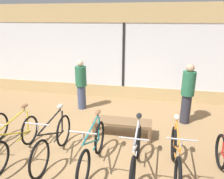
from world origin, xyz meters
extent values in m
plane|color=#99754C|center=(0.00, 0.00, 0.00)|extent=(24.00, 24.00, 0.00)
cube|color=tan|center=(0.00, 3.40, 0.23)|extent=(12.00, 0.08, 0.45)
cube|color=white|center=(0.00, 3.40, 1.52)|extent=(12.00, 0.04, 2.15)
cube|color=tan|center=(0.00, 3.40, 2.90)|extent=(12.00, 0.08, 0.60)
cube|color=black|center=(0.00, 3.37, 1.52)|extent=(0.08, 0.02, 2.15)
torus|color=black|center=(-1.61, 0.03, 0.33)|extent=(0.05, 0.66, 0.66)
cylinder|color=gold|center=(-1.61, -0.55, 0.57)|extent=(0.03, 1.01, 0.51)
cylinder|color=gold|center=(-1.61, -0.01, 0.57)|extent=(0.03, 0.11, 0.49)
cylinder|color=gold|center=(-1.61, -0.52, 0.85)|extent=(0.03, 0.94, 0.10)
cylinder|color=gold|center=(-1.61, -0.22, 0.33)|extent=(0.03, 0.49, 0.03)
cylinder|color=#B2B2B7|center=(-1.61, -0.05, 0.88)|extent=(0.02, 0.02, 0.14)
ellipsoid|color=brown|center=(-1.61, -0.05, 0.96)|extent=(0.11, 0.22, 0.06)
torus|color=black|center=(-0.84, 0.13, 0.35)|extent=(0.05, 0.71, 0.71)
torus|color=black|center=(-0.84, -0.92, 0.35)|extent=(0.05, 0.71, 0.71)
cylinder|color=black|center=(-0.84, -0.44, 0.59)|extent=(0.03, 0.99, 0.51)
cylinder|color=black|center=(-0.84, 0.09, 0.59)|extent=(0.03, 0.11, 0.49)
cylinder|color=black|center=(-0.84, -0.41, 0.87)|extent=(0.03, 0.92, 0.10)
cylinder|color=black|center=(-0.84, -0.11, 0.35)|extent=(0.03, 0.48, 0.03)
cylinder|color=#B2B2B7|center=(-0.84, 0.05, 0.90)|extent=(0.02, 0.02, 0.14)
ellipsoid|color=#B2A893|center=(-0.84, 0.05, 0.98)|extent=(0.11, 0.22, 0.06)
cylinder|color=#B2B2B7|center=(-0.84, -0.86, 0.96)|extent=(0.02, 0.02, 0.12)
cylinder|color=#ADADB2|center=(-0.84, -0.86, 1.02)|extent=(0.46, 0.02, 0.02)
torus|color=black|center=(0.02, 0.02, 0.35)|extent=(0.05, 0.69, 0.69)
torus|color=black|center=(0.02, -1.04, 0.35)|extent=(0.05, 0.69, 0.69)
cylinder|color=#1E7A7F|center=(0.02, -0.55, 0.59)|extent=(0.03, 0.99, 0.51)
cylinder|color=#1E7A7F|center=(0.02, -0.02, 0.59)|extent=(0.03, 0.11, 0.49)
cylinder|color=#1E7A7F|center=(0.02, -0.52, 0.86)|extent=(0.03, 0.92, 0.10)
cylinder|color=#1E7A7F|center=(0.02, -0.22, 0.35)|extent=(0.03, 0.48, 0.03)
cylinder|color=#B2B2B7|center=(0.02, -0.06, 0.90)|extent=(0.02, 0.02, 0.14)
ellipsoid|color=brown|center=(0.02, -0.06, 0.98)|extent=(0.11, 0.22, 0.06)
cylinder|color=#B2B2B7|center=(0.02, -0.98, 0.96)|extent=(0.02, 0.02, 0.12)
cylinder|color=#ADADB2|center=(0.02, -0.98, 1.02)|extent=(0.46, 0.02, 0.02)
torus|color=black|center=(0.84, 0.01, 0.35)|extent=(0.06, 0.69, 0.69)
torus|color=black|center=(0.84, -1.06, 0.35)|extent=(0.06, 0.69, 0.69)
cylinder|color=#BCBCC1|center=(0.84, -0.56, 0.59)|extent=(0.03, 1.00, 0.51)
cylinder|color=#BCBCC1|center=(0.84, -0.03, 0.59)|extent=(0.03, 0.11, 0.49)
cylinder|color=#BCBCC1|center=(0.84, -0.53, 0.86)|extent=(0.03, 0.93, 0.10)
cylinder|color=#BCBCC1|center=(0.84, -0.23, 0.35)|extent=(0.03, 0.48, 0.03)
cylinder|color=#B2B2B7|center=(0.84, -0.07, 0.90)|extent=(0.02, 0.02, 0.14)
ellipsoid|color=black|center=(0.84, -0.07, 0.98)|extent=(0.11, 0.22, 0.06)
cylinder|color=#B2B2B7|center=(0.84, -1.00, 0.96)|extent=(0.02, 0.02, 0.12)
cylinder|color=#ADADB2|center=(0.84, -1.00, 1.02)|extent=(0.46, 0.02, 0.02)
torus|color=black|center=(1.55, 0.11, 0.34)|extent=(0.06, 0.69, 0.69)
torus|color=black|center=(1.55, -0.93, 0.34)|extent=(0.06, 0.69, 0.69)
cylinder|color=orange|center=(1.55, -0.45, 0.58)|extent=(0.03, 0.97, 0.51)
cylinder|color=orange|center=(1.55, 0.07, 0.58)|extent=(0.03, 0.11, 0.49)
cylinder|color=orange|center=(1.55, -0.42, 0.86)|extent=(0.03, 0.90, 0.10)
cylinder|color=orange|center=(1.55, -0.13, 0.34)|extent=(0.03, 0.47, 0.03)
cylinder|color=#B2B2B7|center=(1.55, 0.03, 0.89)|extent=(0.02, 0.02, 0.14)
ellipsoid|color=#B2A893|center=(1.55, 0.03, 0.97)|extent=(0.11, 0.22, 0.06)
cylinder|color=#B2B2B7|center=(1.55, -0.87, 0.95)|extent=(0.02, 0.02, 0.12)
cylinder|color=#ADADB2|center=(1.55, -0.87, 1.01)|extent=(0.46, 0.02, 0.02)
torus|color=black|center=(2.43, 0.01, 0.33)|extent=(0.06, 0.67, 0.67)
cylinder|color=red|center=(2.43, -0.03, 0.57)|extent=(0.03, 0.11, 0.49)
cube|color=brown|center=(0.40, 0.79, 0.38)|extent=(1.40, 0.44, 0.05)
cube|color=brown|center=(-0.26, 0.61, 0.18)|extent=(0.08, 0.08, 0.35)
cube|color=brown|center=(1.06, 0.61, 0.18)|extent=(0.08, 0.08, 0.35)
cube|color=brown|center=(-0.26, 0.97, 0.18)|extent=(0.08, 0.08, 0.35)
cube|color=brown|center=(1.06, 0.97, 0.18)|extent=(0.08, 0.08, 0.35)
cylinder|color=#2D2D38|center=(1.96, 1.83, 0.40)|extent=(0.29, 0.29, 0.80)
cylinder|color=#286647|center=(1.96, 1.83, 1.12)|extent=(0.38, 0.38, 0.64)
sphere|color=tan|center=(1.96, 1.83, 1.54)|extent=(0.21, 0.21, 0.21)
cube|color=#38383D|center=(2.00, 2.06, 1.15)|extent=(0.26, 0.17, 0.36)
cylinder|color=#424C6B|center=(-1.13, 2.20, 0.38)|extent=(0.36, 0.36, 0.76)
cylinder|color=#286647|center=(-1.13, 2.20, 1.06)|extent=(0.47, 0.47, 0.60)
sphere|color=beige|center=(-1.13, 2.20, 1.46)|extent=(0.20, 0.20, 0.20)
camera|label=1|loc=(1.10, -3.91, 2.78)|focal=35.00mm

